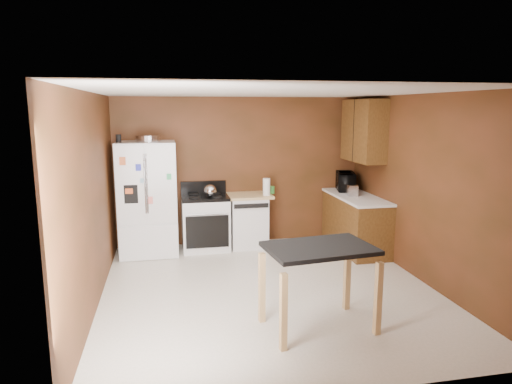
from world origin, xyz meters
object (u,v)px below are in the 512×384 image
object	(u,v)px
roasting_pan	(148,138)
kettle	(210,191)
microwave	(345,182)
island	(319,260)
pen_cup	(118,139)
gas_range	(205,222)
dishwasher	(248,220)
refrigerator	(148,199)
paper_towel	(267,187)
green_canister	(271,190)
toaster	(352,190)

from	to	relation	value
roasting_pan	kettle	bearing A→B (deg)	-5.19
microwave	island	size ratio (longest dim) A/B	0.44
pen_cup	gas_range	xyz separation A→B (m)	(1.30, 0.17, -1.40)
dishwasher	island	world-z (taller)	island
dishwasher	island	xyz separation A→B (m)	(0.20, -3.05, 0.30)
roasting_pan	microwave	xyz separation A→B (m)	(3.31, 0.08, -0.80)
pen_cup	refrigerator	distance (m)	1.04
microwave	refrigerator	bearing A→B (deg)	105.37
roasting_pan	paper_towel	distance (m)	2.04
green_canister	island	bearing A→B (deg)	-93.85
toaster	kettle	bearing A→B (deg)	179.67
roasting_pan	kettle	distance (m)	1.26
refrigerator	dishwasher	distance (m)	1.69
pen_cup	kettle	xyz separation A→B (m)	(1.37, 0.03, -0.86)
kettle	dishwasher	xyz separation A→B (m)	(0.65, 0.16, -0.55)
gas_range	dishwasher	world-z (taller)	gas_range
green_canister	gas_range	distance (m)	1.23
green_canister	toaster	world-z (taller)	toaster
island	roasting_pan	bearing A→B (deg)	120.87
paper_towel	gas_range	xyz separation A→B (m)	(-1.01, 0.11, -0.57)
roasting_pan	microwave	bearing A→B (deg)	1.34
toaster	microwave	xyz separation A→B (m)	(0.08, 0.45, 0.05)
roasting_pan	kettle	xyz separation A→B (m)	(0.94, -0.09, -0.85)
gas_range	island	size ratio (longest dim) A/B	0.93
microwave	dishwasher	distance (m)	1.83
green_canister	pen_cup	bearing A→B (deg)	-174.92
paper_towel	dishwasher	size ratio (longest dim) A/B	0.32
kettle	pen_cup	bearing A→B (deg)	-178.62
toaster	gas_range	size ratio (longest dim) A/B	0.22
kettle	toaster	bearing A→B (deg)	-7.17
green_canister	toaster	distance (m)	1.33
green_canister	gas_range	size ratio (longest dim) A/B	0.11
paper_towel	roasting_pan	bearing A→B (deg)	178.28
pen_cup	island	xyz separation A→B (m)	(2.22, -2.86, -1.11)
roasting_pan	refrigerator	world-z (taller)	roasting_pan
paper_towel	green_canister	distance (m)	0.21
pen_cup	green_canister	world-z (taller)	pen_cup
dishwasher	paper_towel	bearing A→B (deg)	-24.47
microwave	refrigerator	xyz separation A→B (m)	(-3.36, -0.09, -0.14)
kettle	island	distance (m)	3.02
roasting_pan	dishwasher	size ratio (longest dim) A/B	0.44
microwave	island	xyz separation A→B (m)	(-1.53, -3.05, -0.29)
microwave	green_canister	bearing A→B (deg)	103.03
pen_cup	island	distance (m)	3.78
kettle	island	world-z (taller)	kettle
island	dishwasher	bearing A→B (deg)	93.72
refrigerator	island	size ratio (longest dim) A/B	1.53
toaster	dishwasher	bearing A→B (deg)	171.62
kettle	microwave	size ratio (longest dim) A/B	0.39
green_canister	dishwasher	bearing A→B (deg)	-176.94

